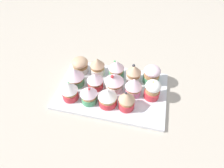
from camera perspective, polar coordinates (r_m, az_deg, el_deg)
ground_plane at (r=73.42cm, az=-0.00°, el=-3.03°), size 180.00×180.00×3.00cm
baking_tray at (r=71.82cm, az=-0.00°, el=-1.95°), size 38.36×24.89×1.20cm
cupcake_0 at (r=67.62cm, az=-12.05°, el=-1.79°), size 5.75×5.75×7.30cm
cupcake_1 at (r=65.68cm, az=-6.66°, el=-2.87°), size 5.72×5.72×7.31cm
cupcake_2 at (r=64.97cm, az=-1.67°, el=-3.69°), size 6.23×6.23×6.63cm
cupcake_3 at (r=63.80cm, az=4.22°, el=-4.61°), size 5.33×5.33×7.58cm
cupcake_4 at (r=72.02cm, az=-10.44°, el=2.35°), size 6.54×6.54×7.30cm
cupcake_5 at (r=70.19cm, az=-4.79°, el=1.07°), size 5.83×5.83×6.38cm
cupcake_6 at (r=69.11cm, az=0.62°, el=0.70°), size 6.81×6.81×7.22cm
cupcake_7 at (r=67.74cm, az=6.19°, el=-0.66°), size 5.81×5.81×7.25cm
cupcake_8 at (r=68.02cm, az=11.51°, el=-1.48°), size 5.23×5.23×7.47cm
cupcake_9 at (r=77.05cm, az=-9.08°, el=5.42°), size 6.13×6.13×6.13cm
cupcake_10 at (r=75.05cm, az=-4.19°, el=5.15°), size 5.49×5.49×7.19cm
cupcake_11 at (r=73.60cm, az=0.97°, el=4.41°), size 5.82×5.82×7.60cm
cupcake_12 at (r=72.27cm, az=6.20°, el=3.04°), size 5.41×5.41×7.65cm
cupcake_13 at (r=73.09cm, az=11.28°, el=2.70°), size 5.94×5.94×6.95cm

